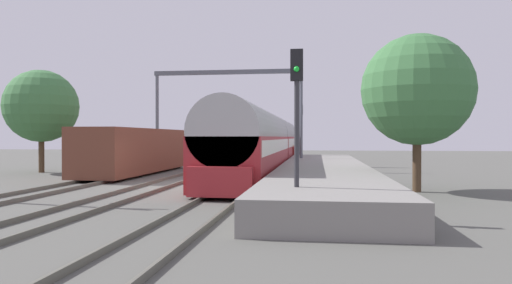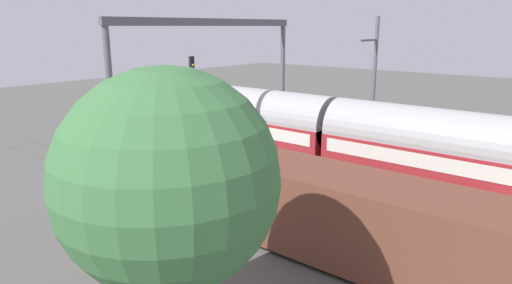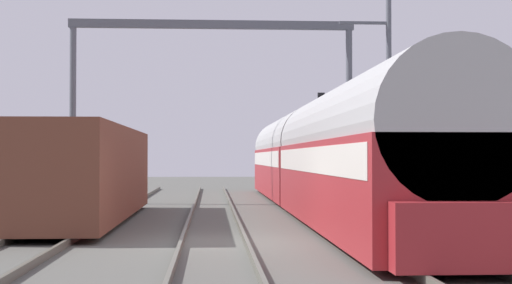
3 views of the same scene
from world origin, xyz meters
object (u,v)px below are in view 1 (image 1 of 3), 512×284
Objects in this scene: railway_signal_near at (297,110)px; railway_signal_far at (301,126)px; person_crossing at (292,153)px; catenary_gantry at (226,97)px; freight_car at (138,151)px; passenger_train at (268,142)px.

railway_signal_far reaches higher than railway_signal_near.
person_crossing is 0.14× the size of catenary_gantry.
railway_signal_far is at bearing 60.38° from freight_car.
passenger_train is 2.68× the size of catenary_gantry.
railway_signal_far is at bearing 81.43° from passenger_train.
freight_car is 14.04m from person_crossing.
railway_signal_near is 0.40× the size of catenary_gantry.
railway_signal_near is at bearing -81.48° from person_crossing.
freight_car is 2.39× the size of railway_signal_far.
railway_signal_near is at bearing -88.24° from railway_signal_far.
catenary_gantry is at bearing -126.54° from railway_signal_far.
passenger_train reaches higher than freight_car.
railway_signal_far is (9.78, 17.20, 1.98)m from freight_car.
person_crossing is 7.15m from catenary_gantry.
catenary_gantry is (-5.36, -1.21, 4.58)m from person_crossing.
railway_signal_far reaches higher than person_crossing.
person_crossing is at bearing 48.54° from freight_car.
catenary_gantry reaches higher than person_crossing.
railway_signal_near is (2.91, -19.56, 1.14)m from passenger_train.
person_crossing is 0.32× the size of railway_signal_far.
catenary_gantry reaches higher than railway_signal_near.
railway_signal_far is at bearing 91.01° from person_crossing.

